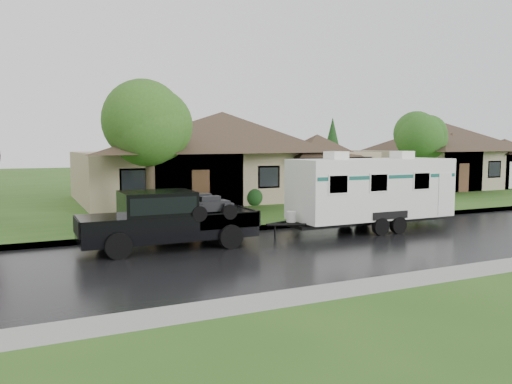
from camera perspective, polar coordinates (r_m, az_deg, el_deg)
ground at (r=19.69m, az=5.79°, el=-5.08°), size 140.00×140.00×0.00m
road at (r=18.04m, az=9.09°, el=-6.07°), size 140.00×8.00×0.01m
curb at (r=21.61m, az=2.70°, el=-3.93°), size 140.00×0.50×0.15m
lawn at (r=33.30m, az=-7.66°, el=-0.71°), size 140.00×26.00×0.15m
house_main at (r=32.81m, az=-3.28°, el=5.39°), size 19.44×10.80×6.90m
house_neighbor at (r=44.71m, az=20.99°, el=4.68°), size 15.12×9.72×6.45m
tree_left_green at (r=23.56m, az=-12.10°, el=7.60°), size 3.82×3.82×6.32m
tree_right_green at (r=36.10m, az=18.37°, el=5.93°), size 3.44×3.44×5.70m
shrub_row at (r=28.68m, az=-0.39°, el=-0.48°), size 13.60×1.00×1.00m
pickup_truck at (r=17.48m, az=-10.30°, el=-2.91°), size 6.00×2.28×2.00m
travel_trailer at (r=21.42m, az=13.06°, el=0.40°), size 7.40×2.60×3.32m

